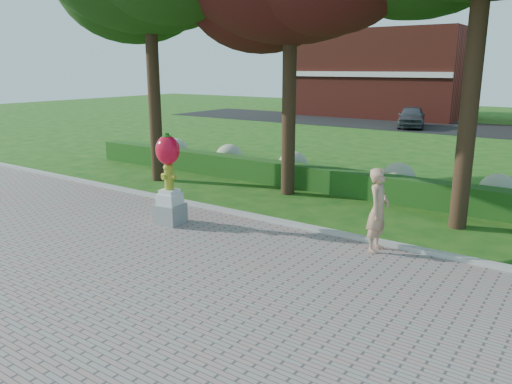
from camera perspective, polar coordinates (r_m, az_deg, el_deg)
ground at (r=10.75m, az=-4.10°, el=-8.18°), size 100.00×100.00×0.00m
walkway at (r=8.36m, az=-22.35°, el=-16.04°), size 40.00×14.00×0.04m
curb at (r=13.04m, az=4.24°, el=-3.77°), size 40.00×0.18×0.15m
lawn_hedge at (r=16.40m, az=11.45°, el=0.90°), size 24.00×0.70×0.80m
hydrangea_row at (r=17.07m, az=14.59°, el=1.76°), size 20.10×1.10×0.99m
street at (r=36.47m, az=24.98°, el=6.42°), size 50.00×8.00×0.02m
building_left at (r=44.77m, az=14.01°, el=12.99°), size 14.00×8.00×7.00m
hydrant_sculpture at (r=13.13m, az=-9.94°, el=1.77°), size 0.72×0.72×2.40m
woman at (r=11.39m, az=13.79°, el=-2.02°), size 0.48×0.71×1.89m
parked_car at (r=36.20m, az=17.35°, el=8.23°), size 2.82×4.58×1.45m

